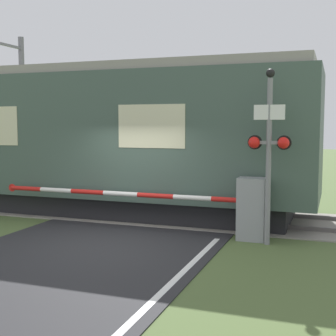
{
  "coord_description": "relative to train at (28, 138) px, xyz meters",
  "views": [
    {
      "loc": [
        4.57,
        -8.84,
        2.54
      ],
      "look_at": [
        0.73,
        1.83,
        1.46
      ],
      "focal_mm": 50.0,
      "sensor_mm": 36.0,
      "label": 1
    }
  ],
  "objects": [
    {
      "name": "track_bed",
      "position": [
        4.33,
        0.0,
        -2.07
      ],
      "size": [
        36.0,
        3.2,
        0.13
      ],
      "color": "gray",
      "rests_on": "ground_plane"
    },
    {
      "name": "crossing_barrier",
      "position": [
        6.66,
        -1.96,
        -1.38
      ],
      "size": [
        6.7,
        0.44,
        1.37
      ],
      "color": "gray",
      "rests_on": "ground_plane"
    },
    {
      "name": "signal_post",
      "position": [
        7.59,
        -2.22,
        -0.02
      ],
      "size": [
        0.9,
        0.26,
        3.66
      ],
      "color": "gray",
      "rests_on": "ground_plane"
    },
    {
      "name": "train",
      "position": [
        0.0,
        0.0,
        0.0
      ],
      "size": [
        17.13,
        3.19,
        4.11
      ],
      "color": "black",
      "rests_on": "ground_plane"
    },
    {
      "name": "catenary_pole",
      "position": [
        -1.87,
        2.24,
        0.86
      ],
      "size": [
        0.2,
        1.9,
        5.63
      ],
      "color": "slate",
      "rests_on": "ground_plane"
    },
    {
      "name": "ground_plane",
      "position": [
        4.33,
        -3.19,
        -2.1
      ],
      "size": [
        80.0,
        80.0,
        0.0
      ],
      "primitive_type": "plane",
      "color": "#4C6033"
    }
  ]
}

